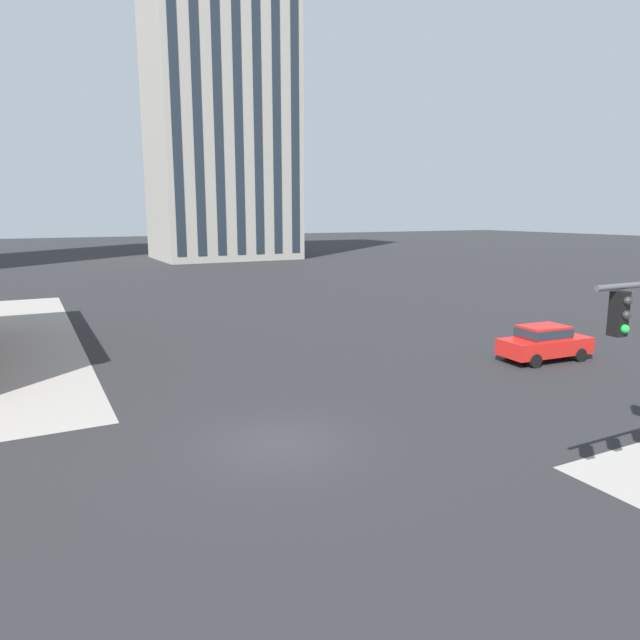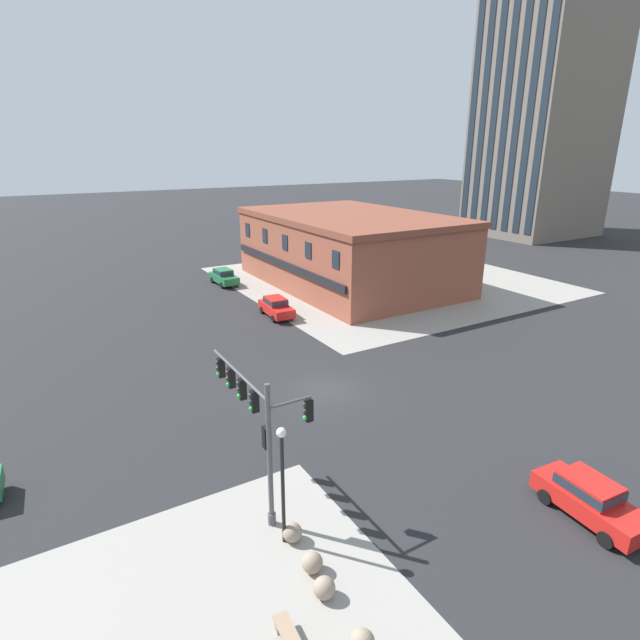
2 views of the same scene
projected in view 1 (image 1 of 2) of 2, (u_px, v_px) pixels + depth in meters
The scene contains 3 objects.
ground_plane at pixel (278, 443), 17.20m from camera, with size 320.00×320.00×0.00m, color #262628.
car_main_northbound_near at pixel (544, 341), 26.70m from camera, with size 4.52×2.13×1.68m.
residential_tower_skyline_right at pixel (219, 66), 82.29m from camera, with size 20.15×15.84×55.42m.
Camera 1 is at (-6.38, -14.96, 6.85)m, focal length 32.03 mm.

